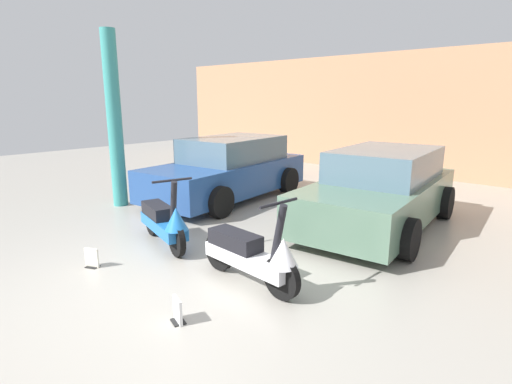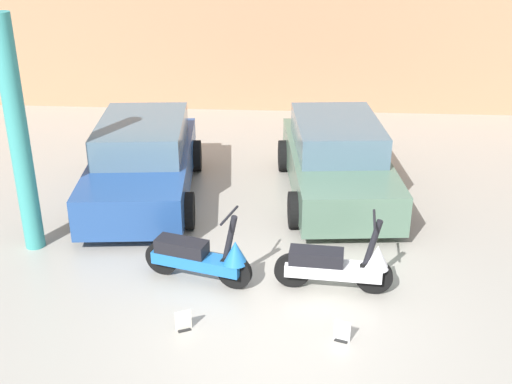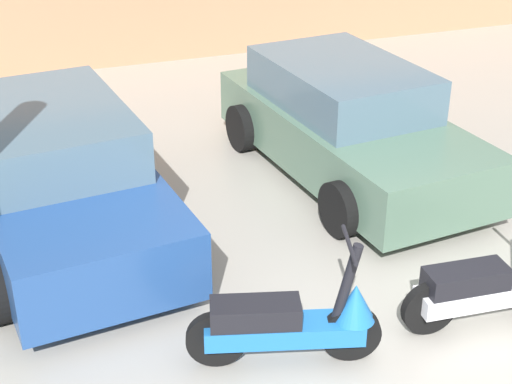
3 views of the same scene
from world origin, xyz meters
name	(u,v)px [view 2 (image 2 of 3)]	position (x,y,z in m)	size (l,w,h in m)	color
ground_plane	(275,315)	(0.00, 0.00, 0.00)	(28.00, 28.00, 0.00)	#9E998E
wall_back	(291,41)	(0.00, 8.93, 1.75)	(19.60, 0.12, 3.50)	tan
scooter_front_left	(202,256)	(-1.03, 0.73, 0.39)	(1.55, 0.74, 1.11)	black
scooter_front_right	(339,264)	(0.82, 0.64, 0.39)	(1.59, 0.57, 1.11)	black
car_rear_left	(143,162)	(-2.49, 3.52, 0.65)	(2.23, 4.12, 1.35)	navy
car_rear_center	(337,161)	(0.94, 3.83, 0.64)	(2.20, 4.08, 1.34)	#51705B
placard_near_left_scooter	(183,321)	(-1.11, -0.38, 0.11)	(0.20, 0.18, 0.26)	black
placard_near_right_scooter	(342,332)	(0.82, -0.46, 0.11)	(0.20, 0.17, 0.26)	black
support_column_side	(19,138)	(-3.74, 1.56, 1.75)	(0.29, 0.29, 3.50)	teal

